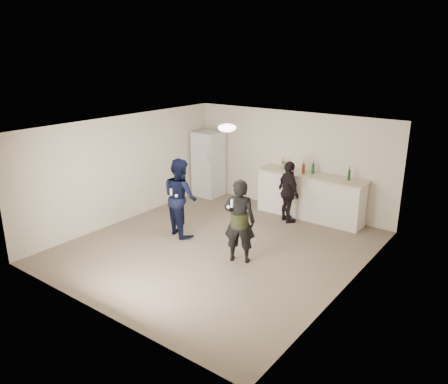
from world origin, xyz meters
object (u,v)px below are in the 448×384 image
Objects in this scene: fridge at (209,164)px; woman at (240,221)px; shaker at (283,166)px; spectator at (289,192)px; man at (180,197)px; counter at (310,197)px.

fridge reaches higher than woman.
shaker is 0.85m from spectator.
man reaches higher than woman.
counter is 1.51× the size of man.
spectator reaches higher than shaker.
counter is 1.76× the size of spectator.
shaker is at bearing -15.02° from spectator.
fridge is (-3.07, -0.07, 0.38)m from counter.
man reaches higher than spectator.
shaker is (-0.77, -0.00, 0.65)m from counter.
counter is 1.01m from shaker.
fridge is 2.83m from man.
spectator is (1.54, 2.06, -0.12)m from man.
spectator is (-0.25, 2.37, -0.09)m from woman.
man reaches higher than counter.
counter is 1.58× the size of woman.
woman is at bearing -75.90° from shaker.
fridge is 10.59× the size of shaker.
counter is at bearing -105.72° from man.
woman is (1.78, -0.31, -0.04)m from man.
fridge reaches higher than spectator.
counter is 3.09m from fridge.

